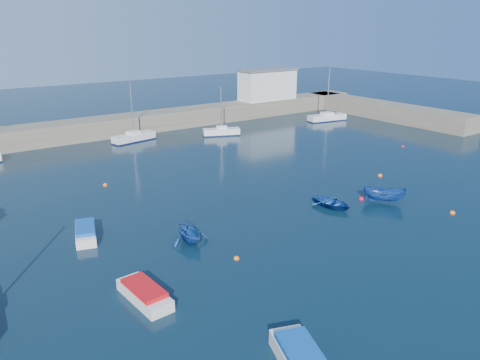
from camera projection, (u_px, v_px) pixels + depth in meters
ground at (345, 265)px, 30.95m from camera, size 220.00×220.00×0.00m
back_wall at (101, 128)px, 66.12m from camera, size 96.00×4.50×2.60m
right_arm at (383, 110)px, 79.45m from camera, size 4.50×32.00×2.60m
harbor_office at (267, 85)px, 81.39m from camera, size 10.00×4.00×5.00m
sailboat_6 at (134, 137)px, 63.64m from camera, size 6.29×2.84×8.00m
sailboat_7 at (221, 132)px, 67.05m from camera, size 5.37×3.34×6.98m
sailboat_8 at (327, 117)px, 77.15m from camera, size 6.78×2.99×8.57m
motorboat_0 at (144, 293)px, 26.93m from camera, size 1.79×4.31×0.94m
motorboat_1 at (85, 232)px, 34.84m from camera, size 2.47×4.24×0.98m
dinghy_center at (332, 203)px, 40.76m from camera, size 3.11×4.01×0.76m
dinghy_left at (189, 232)px, 34.03m from camera, size 2.86×3.28×1.67m
dinghy_right at (384, 195)px, 41.68m from camera, size 3.34×3.82×1.44m
buoy_0 at (237, 259)px, 31.83m from camera, size 0.42×0.42×0.42m
buoy_1 at (361, 199)px, 42.66m from camera, size 0.51×0.51×0.51m
buoy_2 at (380, 176)px, 49.21m from camera, size 0.49×0.49×0.49m
buoy_3 at (105, 185)px, 46.33m from camera, size 0.48×0.48×0.48m
buoy_4 at (403, 147)px, 60.93m from camera, size 0.43×0.43×0.43m
buoy_5 at (452, 213)px, 39.51m from camera, size 0.47×0.47×0.47m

